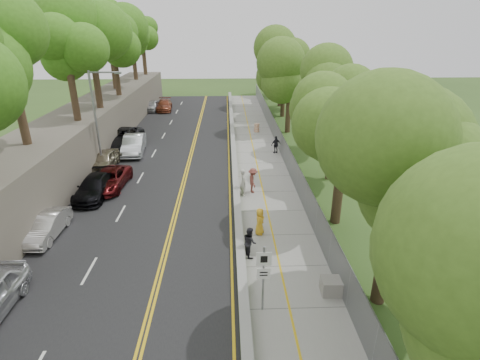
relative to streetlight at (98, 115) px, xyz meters
name	(u,v)px	position (x,y,z in m)	size (l,w,h in m)	color
ground	(236,268)	(10.46, -14.00, -4.64)	(140.00, 140.00, 0.00)	#33511E
road	(169,164)	(5.06, 1.00, -4.62)	(11.20, 66.00, 0.04)	black
sidewalk	(261,163)	(13.01, 1.00, -4.61)	(4.20, 66.00, 0.05)	gray
jersey_barrier	(234,161)	(10.71, 1.00, -4.34)	(0.42, 66.00, 0.60)	#8FE41F
rock_embankment	(70,143)	(-3.04, 1.00, -2.64)	(5.00, 66.00, 4.00)	#595147
chainlink_fence	(285,152)	(15.11, 1.00, -3.64)	(0.04, 66.00, 2.00)	slate
trees_embankment	(56,34)	(-2.54, 1.00, 5.86)	(6.40, 66.00, 13.00)	#478A1F
trees_fenceside	(318,81)	(17.46, 1.00, 2.36)	(7.00, 66.00, 14.00)	#537D26
streetlight	(98,115)	(0.00, 0.00, 0.00)	(2.52, 0.22, 8.00)	gray
signpost	(264,272)	(11.51, -17.02, -2.68)	(0.62, 0.09, 3.10)	gray
construction_barrel	(257,128)	(13.46, 11.12, -4.11)	(0.58, 0.58, 0.95)	#C95E26
concrete_block	(333,286)	(14.76, -16.06, -4.23)	(1.07, 0.80, 0.71)	gray
car_1	(46,226)	(-0.14, -10.69, -3.94)	(1.40, 4.01, 1.32)	beige
car_2	(109,179)	(1.46, -3.86, -3.92)	(2.25, 4.89, 1.36)	#530F11
car_3	(94,187)	(0.84, -5.30, -3.90)	(1.96, 4.83, 1.40)	black
car_4	(104,160)	(-0.14, 0.32, -3.88)	(1.71, 4.25, 1.45)	gray
car_5	(134,144)	(1.46, 4.15, -3.76)	(1.78, 5.09, 1.68)	silver
car_6	(123,138)	(-0.14, 6.50, -3.76)	(2.79, 6.04, 1.68)	black
car_7	(164,105)	(1.46, 22.93, -3.88)	(2.01, 4.94, 1.43)	brown
car_8	(153,106)	(-0.14, 22.75, -3.90)	(1.65, 4.09, 1.39)	silver
painter_0	(260,221)	(11.91, -10.81, -3.79)	(0.78, 0.51, 1.60)	yellow
painter_1	(243,182)	(11.21, -5.49, -3.63)	(0.70, 0.46, 1.92)	beige
painter_2	(250,242)	(11.21, -13.00, -3.77)	(0.80, 0.62, 1.64)	#242328
painter_3	(253,180)	(11.91, -5.06, -3.68)	(1.17, 0.67, 1.81)	brown
person_far	(276,145)	(14.66, 3.67, -3.77)	(0.96, 0.40, 1.63)	black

